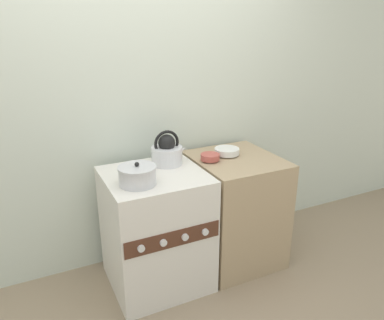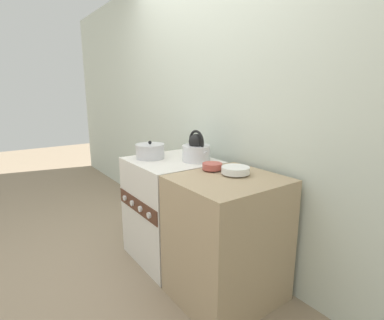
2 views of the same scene
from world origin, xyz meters
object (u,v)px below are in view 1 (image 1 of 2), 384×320
stove (156,230)px  enamel_bowl (227,151)px  kettle (167,152)px  cooking_pot (137,175)px  small_ceramic_bowl (210,157)px

stove → enamel_bowl: size_ratio=4.53×
stove → enamel_bowl: 0.77m
kettle → cooking_pot: kettle is taller
stove → small_ceramic_bowl: size_ratio=6.12×
enamel_bowl → stove: bearing=-169.9°
kettle → small_ceramic_bowl: (0.29, -0.08, -0.06)m
stove → small_ceramic_bowl: bearing=7.0°
cooking_pot → stove: bearing=36.8°
stove → kettle: 0.54m
cooking_pot → enamel_bowl: 0.79m
stove → cooking_pot: cooking_pot is taller
stove → enamel_bowl: bearing=10.1°
kettle → cooking_pot: bearing=-140.3°
cooking_pot → small_ceramic_bowl: 0.61m
stove → small_ceramic_bowl: 0.63m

